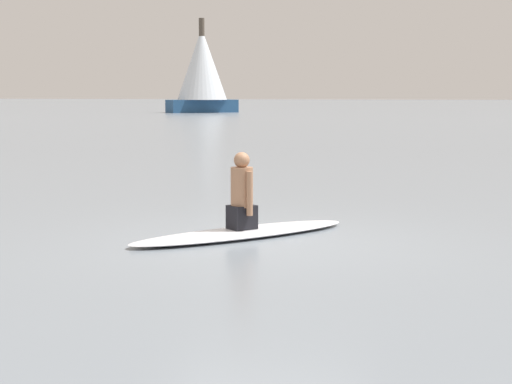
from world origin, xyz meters
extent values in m
plane|color=gray|center=(0.00, 0.00, 0.00)|extent=(400.00, 400.00, 0.00)
ellipsoid|color=white|center=(-0.32, -0.35, 0.05)|extent=(2.95, 2.71, 0.10)
cube|color=black|center=(-0.32, -0.35, 0.25)|extent=(0.42, 0.42, 0.31)
cylinder|color=#9E7051|center=(-0.32, -0.35, 0.64)|extent=(0.40, 0.40, 0.51)
sphere|color=#9E7051|center=(-0.32, -0.35, 0.99)|extent=(0.20, 0.20, 0.20)
cylinder|color=#9E7051|center=(-0.21, -0.22, 0.57)|extent=(0.12, 0.12, 0.56)
cylinder|color=#9E7051|center=(-0.43, -0.48, 0.57)|extent=(0.12, 0.12, 0.56)
cube|color=navy|center=(-62.68, -20.42, 0.58)|extent=(5.68, 6.13, 1.16)
cylinder|color=#4C4238|center=(-62.68, -20.42, 4.81)|extent=(0.51, 0.51, 7.30)
cone|color=white|center=(-62.68, -20.42, 4.37)|extent=(6.36, 6.36, 6.43)
camera|label=1|loc=(9.92, 2.34, 1.85)|focal=58.28mm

